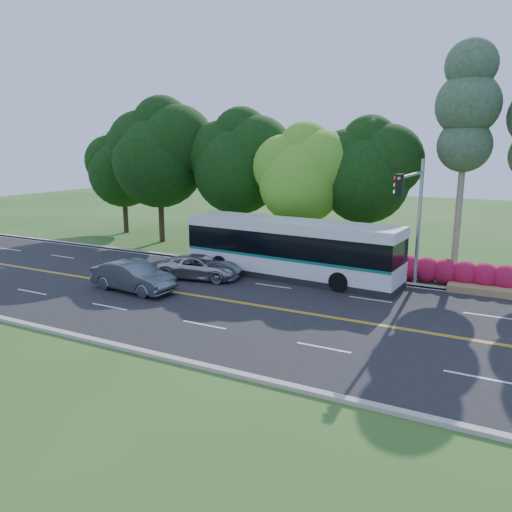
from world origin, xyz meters
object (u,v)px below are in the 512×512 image
at_px(traffic_signal, 414,206).
at_px(suv, 201,267).
at_px(transit_bus, 290,249).
at_px(sedan, 133,276).

distance_m(traffic_signal, suv, 12.42).
bearing_deg(transit_bus, sedan, -129.37).
distance_m(traffic_signal, sedan, 15.13).
distance_m(sedan, suv, 4.26).
relative_size(transit_bus, sedan, 2.69).
height_order(traffic_signal, transit_bus, traffic_signal).
xyz_separation_m(sedan, suv, (1.71, 3.89, -0.13)).
bearing_deg(transit_bus, traffic_signal, 2.17).
distance_m(traffic_signal, transit_bus, 7.56).
bearing_deg(sedan, transit_bus, -39.34).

